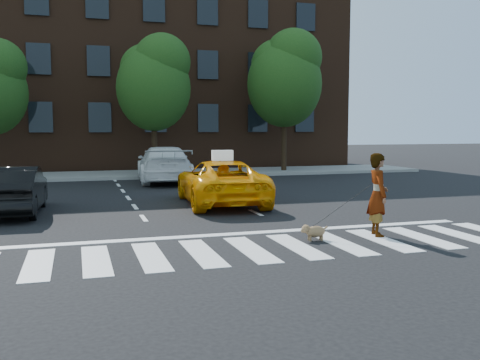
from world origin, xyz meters
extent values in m
plane|color=black|center=(0.00, 0.00, 0.00)|extent=(120.00, 120.00, 0.00)
cube|color=silver|center=(0.00, 0.00, 0.01)|extent=(13.00, 2.40, 0.01)
cube|color=silver|center=(0.00, 1.60, 0.01)|extent=(12.00, 0.30, 0.01)
cube|color=slate|center=(0.00, 17.50, 0.07)|extent=(30.00, 4.00, 0.15)
cube|color=#402516|center=(0.00, 25.00, 6.00)|extent=(26.00, 10.00, 12.00)
cylinder|color=black|center=(0.50, 17.00, 1.77)|extent=(0.28, 0.28, 3.55)
ellipsoid|color=#12390F|center=(0.50, 17.00, 4.40)|extent=(3.69, 3.69, 4.25)
sphere|color=#12390F|center=(0.90, 16.80, 5.68)|extent=(2.84, 2.84, 2.84)
sphere|color=#12390F|center=(0.15, 17.25, 5.32)|extent=(2.56, 2.56, 2.56)
cylinder|color=black|center=(7.50, 17.00, 1.93)|extent=(0.28, 0.28, 3.85)
ellipsoid|color=#12390F|center=(7.50, 17.00, 4.77)|extent=(4.00, 4.00, 4.60)
sphere|color=#12390F|center=(7.90, 16.80, 6.16)|extent=(3.08, 3.08, 3.08)
sphere|color=#12390F|center=(7.15, 17.25, 5.78)|extent=(2.77, 2.77, 2.77)
imported|color=#F69C05|center=(1.12, 6.46, 0.71)|extent=(2.68, 5.23, 1.41)
imported|color=black|center=(-5.00, 6.22, 0.68)|extent=(1.60, 4.19, 1.36)
imported|color=white|center=(0.49, 13.97, 0.80)|extent=(2.68, 5.69, 1.60)
imported|color=#999999|center=(3.15, 0.47, 0.94)|extent=(0.60, 0.77, 1.87)
ellipsoid|color=#8D6647|center=(1.61, 0.43, 0.20)|extent=(0.46, 0.28, 0.25)
sphere|color=#8D6647|center=(1.40, 0.45, 0.26)|extent=(0.20, 0.20, 0.18)
sphere|color=#8D6647|center=(1.32, 0.46, 0.23)|extent=(0.10, 0.10, 0.09)
cylinder|color=#8D6647|center=(1.83, 0.41, 0.26)|extent=(0.13, 0.05, 0.11)
sphere|color=#8D6647|center=(1.40, 0.51, 0.31)|extent=(0.07, 0.07, 0.07)
sphere|color=#8D6647|center=(1.39, 0.39, 0.31)|extent=(0.07, 0.07, 0.07)
cylinder|color=#8D6647|center=(1.48, 0.39, 0.06)|extent=(0.05, 0.05, 0.12)
cylinder|color=#8D6647|center=(1.49, 0.50, 0.06)|extent=(0.05, 0.05, 0.12)
cylinder|color=#8D6647|center=(1.74, 0.36, 0.06)|extent=(0.05, 0.05, 0.12)
cylinder|color=#8D6647|center=(1.75, 0.47, 0.06)|extent=(0.05, 0.05, 0.12)
cube|color=white|center=(1.12, 6.26, 1.57)|extent=(0.67, 0.32, 0.32)
camera|label=1|loc=(-3.30, -9.98, 2.43)|focal=40.00mm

